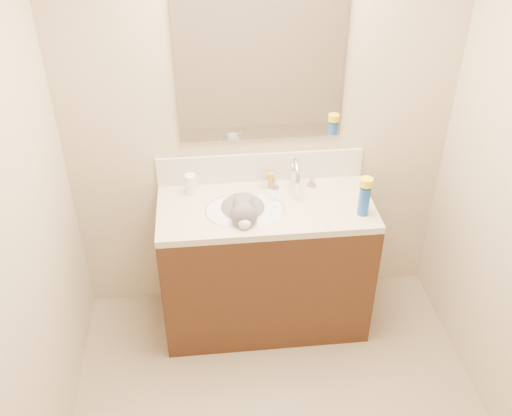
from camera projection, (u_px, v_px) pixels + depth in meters
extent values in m
cube|color=#BDAD8D|center=(261.00, 119.00, 3.16)|extent=(2.20, 0.04, 2.50)
cube|color=#3A1F10|center=(265.00, 267.00, 3.41)|extent=(1.20, 0.55, 0.82)
cube|color=beige|center=(266.00, 208.00, 3.16)|extent=(1.20, 0.55, 0.04)
ellipsoid|color=silver|center=(245.00, 220.00, 3.16)|extent=(0.45, 0.36, 0.14)
cylinder|color=silver|center=(293.00, 178.00, 3.28)|extent=(0.04, 0.04, 0.11)
torus|color=silver|center=(295.00, 175.00, 3.20)|extent=(0.03, 0.20, 0.20)
cylinder|color=silver|center=(297.00, 188.00, 3.15)|extent=(0.03, 0.03, 0.06)
cone|color=silver|center=(274.00, 183.00, 3.29)|extent=(0.06, 0.06, 0.06)
cone|color=silver|center=(312.00, 181.00, 3.31)|extent=(0.06, 0.06, 0.06)
ellipsoid|color=#595659|center=(243.00, 214.00, 3.17)|extent=(0.29, 0.33, 0.21)
ellipsoid|color=#595659|center=(244.00, 215.00, 2.99)|extent=(0.15, 0.14, 0.14)
ellipsoid|color=#595659|center=(243.00, 214.00, 3.07)|extent=(0.11, 0.11, 0.13)
cone|color=#595659|center=(235.00, 202.00, 2.97)|extent=(0.07, 0.08, 0.09)
cone|color=#595659|center=(252.00, 202.00, 2.97)|extent=(0.07, 0.07, 0.09)
ellipsoid|color=white|center=(245.00, 224.00, 2.95)|extent=(0.07, 0.05, 0.06)
ellipsoid|color=white|center=(244.00, 225.00, 3.08)|extent=(0.11, 0.07, 0.12)
sphere|color=pink|center=(245.00, 227.00, 2.93)|extent=(0.01, 0.01, 0.01)
cylinder|color=#595659|center=(266.00, 224.00, 3.20)|extent=(0.09, 0.22, 0.04)
cube|color=silver|center=(261.00, 167.00, 3.32)|extent=(1.20, 0.02, 0.18)
cube|color=white|center=(261.00, 70.00, 2.98)|extent=(0.90, 0.02, 0.80)
cylinder|color=white|center=(191.00, 184.00, 3.22)|extent=(0.08, 0.08, 0.12)
cylinder|color=orange|center=(191.00, 186.00, 3.23)|extent=(0.08, 0.08, 0.04)
cylinder|color=#B7B7BC|center=(265.00, 183.00, 3.29)|extent=(0.06, 0.06, 0.06)
cylinder|color=orange|center=(270.00, 180.00, 3.28)|extent=(0.04, 0.04, 0.09)
cube|color=white|center=(273.00, 200.00, 3.18)|extent=(0.02, 0.14, 0.01)
cube|color=#699BE0|center=(273.00, 200.00, 3.18)|extent=(0.02, 0.03, 0.02)
cylinder|color=#194BB0|center=(364.00, 201.00, 3.04)|extent=(0.07, 0.07, 0.17)
cylinder|color=yellow|center=(366.00, 182.00, 2.97)|extent=(0.08, 0.08, 0.04)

